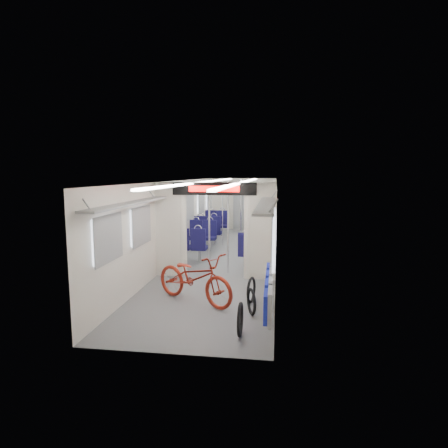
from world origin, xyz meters
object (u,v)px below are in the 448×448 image
(seat_bay_near_right, at_px, (257,243))
(stanchion_near_left, at_px, (209,227))
(bicycle, at_px, (194,277))
(seat_bay_far_left, at_px, (212,225))
(bike_hoop_b, at_px, (251,303))
(stanchion_far_left, at_px, (222,213))
(bike_hoop_c, at_px, (251,291))
(stanchion_far_right, at_px, (241,213))
(flip_bench, at_px, (269,289))
(seat_bay_near_left, at_px, (197,238))
(bike_hoop_a, at_px, (240,321))
(stanchion_near_right, at_px, (228,228))
(seat_bay_far_right, at_px, (262,226))

(seat_bay_near_right, xyz_separation_m, stanchion_near_left, (-1.17, -1.20, 0.61))
(bicycle, bearing_deg, seat_bay_far_left, 37.61)
(bike_hoop_b, height_order, stanchion_far_left, stanchion_far_left)
(seat_bay_far_left, distance_m, stanchion_near_left, 4.66)
(bike_hoop_c, relative_size, stanchion_far_right, 0.22)
(flip_bench, bearing_deg, seat_bay_near_left, 114.55)
(bike_hoop_a, xyz_separation_m, seat_bay_far_left, (-1.86, 8.41, 0.31))
(bike_hoop_b, height_order, seat_bay_near_right, seat_bay_near_right)
(bike_hoop_a, xyz_separation_m, stanchion_near_left, (-1.16, 3.84, 0.90))
(seat_bay_near_left, bearing_deg, flip_bench, -65.45)
(flip_bench, bearing_deg, stanchion_near_right, 109.47)
(bike_hoop_c, bearing_deg, seat_bay_near_right, 91.01)
(seat_bay_near_left, distance_m, seat_bay_far_right, 3.45)
(stanchion_far_left, bearing_deg, stanchion_far_right, 4.28)
(bike_hoop_c, xyz_separation_m, stanchion_near_right, (-0.73, 2.11, 0.92))
(stanchion_near_left, xyz_separation_m, stanchion_far_left, (-0.15, 3.46, 0.00))
(seat_bay_near_right, bearing_deg, bike_hoop_c, -88.99)
(seat_bay_far_right, bearing_deg, seat_bay_near_right, -90.00)
(seat_bay_near_left, bearing_deg, seat_bay_far_right, 57.20)
(flip_bench, relative_size, seat_bay_near_right, 1.03)
(bike_hoop_c, relative_size, stanchion_near_right, 0.22)
(seat_bay_near_right, relative_size, stanchion_far_left, 0.89)
(stanchion_far_right, bearing_deg, bike_hoop_c, -82.66)
(seat_bay_far_right, bearing_deg, seat_bay_far_left, -177.07)
(flip_bench, xyz_separation_m, stanchion_far_right, (-1.10, 6.75, 0.57))
(bicycle, height_order, stanchion_near_right, stanchion_near_right)
(stanchion_far_right, bearing_deg, bike_hoop_a, -84.74)
(bike_hoop_c, bearing_deg, seat_bay_near_left, 115.48)
(bicycle, xyz_separation_m, bike_hoop_b, (1.15, -0.51, -0.28))
(bike_hoop_a, relative_size, bike_hoop_b, 1.11)
(bike_hoop_a, distance_m, seat_bay_far_left, 8.62)
(bicycle, xyz_separation_m, stanchion_near_left, (-0.13, 2.41, 0.65))
(bike_hoop_b, distance_m, seat_bay_far_left, 7.76)
(seat_bay_near_right, relative_size, stanchion_far_right, 0.89)
(seat_bay_near_right, height_order, stanchion_near_right, stanchion_near_right)
(bike_hoop_b, height_order, bike_hoop_c, bike_hoop_c)
(bike_hoop_c, distance_m, stanchion_far_left, 5.97)
(bike_hoop_c, distance_m, stanchion_near_right, 2.41)
(flip_bench, distance_m, stanchion_near_right, 3.30)
(bike_hoop_b, bearing_deg, seat_bay_far_right, 90.80)
(stanchion_far_right, bearing_deg, seat_bay_far_right, 59.61)
(bike_hoop_a, height_order, seat_bay_far_right, seat_bay_far_right)
(bicycle, xyz_separation_m, bike_hoop_c, (1.10, 0.13, -0.27))
(flip_bench, xyz_separation_m, seat_bay_near_left, (-2.29, 5.01, -0.04))
(bicycle, relative_size, bike_hoop_a, 3.51)
(bike_hoop_b, distance_m, seat_bay_near_right, 4.14)
(bike_hoop_b, distance_m, seat_bay_far_right, 7.60)
(flip_bench, bearing_deg, bicycle, 150.44)
(flip_bench, distance_m, seat_bay_near_right, 4.46)
(seat_bay_near_left, distance_m, stanchion_near_left, 2.00)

